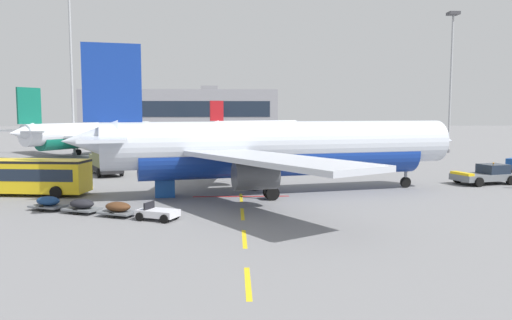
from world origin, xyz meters
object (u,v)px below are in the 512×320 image
(airliner_foreground, at_px, (278,148))
(apron_light_mast_near, at_px, (71,53))
(airliner_mid_left, at_px, (92,134))
(apron_shuttle_bus, at_px, (17,174))
(airliner_far_center, at_px, (255,128))
(fuel_service_truck, at_px, (106,160))
(uld_cargo_container, at_px, (165,187))
(apron_light_mast_far, at_px, (451,66))
(baggage_train, at_px, (100,207))
(pushback_tug, at_px, (486,175))

(airliner_foreground, height_order, apron_light_mast_near, apron_light_mast_near)
(airliner_mid_left, bearing_deg, apron_shuttle_bus, -82.94)
(airliner_foreground, bearing_deg, airliner_far_center, 88.98)
(fuel_service_truck, bearing_deg, airliner_far_center, 74.10)
(airliner_far_center, relative_size, uld_cargo_container, 14.61)
(uld_cargo_container, bearing_deg, apron_light_mast_near, 117.17)
(airliner_far_center, distance_m, apron_light_mast_far, 52.52)
(airliner_foreground, bearing_deg, fuel_service_truck, 142.97)
(apron_shuttle_bus, relative_size, apron_light_mast_near, 0.47)
(uld_cargo_container, xyz_separation_m, apron_light_mast_far, (42.89, 43.00, 14.14))
(airliner_mid_left, relative_size, fuel_service_truck, 3.82)
(uld_cargo_container, bearing_deg, airliner_mid_left, 113.12)
(airliner_mid_left, bearing_deg, fuel_service_truck, -71.30)
(uld_cargo_container, xyz_separation_m, apron_light_mast_near, (-19.53, 38.05, 15.39))
(uld_cargo_container, bearing_deg, fuel_service_truck, 120.39)
(airliner_foreground, height_order, airliner_far_center, airliner_foreground)
(airliner_mid_left, xyz_separation_m, apron_light_mast_far, (60.35, 2.09, 11.54))
(apron_light_mast_far, bearing_deg, apron_light_mast_near, -175.46)
(airliner_foreground, height_order, apron_shuttle_bus, airliner_foreground)
(apron_shuttle_bus, bearing_deg, fuel_service_truck, 73.20)
(baggage_train, height_order, uld_cargo_container, uld_cargo_container)
(fuel_service_truck, bearing_deg, apron_light_mast_near, 115.07)
(airliner_foreground, height_order, fuel_service_truck, airliner_foreground)
(pushback_tug, height_order, fuel_service_truck, fuel_service_truck)
(pushback_tug, bearing_deg, fuel_service_truck, 167.47)
(airliner_mid_left, bearing_deg, uld_cargo_container, -66.88)
(pushback_tug, distance_m, airliner_far_center, 79.47)
(airliner_foreground, relative_size, fuel_service_truck, 4.70)
(baggage_train, relative_size, uld_cargo_container, 6.21)
(fuel_service_truck, xyz_separation_m, apron_light_mast_far, (51.44, 28.42, 13.29))
(fuel_service_truck, bearing_deg, pushback_tug, -12.53)
(airliner_mid_left, relative_size, airliner_far_center, 1.06)
(airliner_far_center, distance_m, fuel_service_truck, 71.14)
(fuel_service_truck, bearing_deg, apron_shuttle_bus, -106.80)
(airliner_far_center, relative_size, apron_light_mast_far, 1.10)
(pushback_tug, relative_size, apron_light_mast_near, 0.25)
(airliner_far_center, height_order, apron_light_mast_near, apron_light_mast_near)
(apron_shuttle_bus, distance_m, baggage_train, 12.60)
(pushback_tug, height_order, airliner_far_center, airliner_far_center)
(baggage_train, bearing_deg, fuel_service_truck, 103.33)
(airliner_foreground, distance_m, fuel_service_truck, 22.69)
(fuel_service_truck, height_order, uld_cargo_container, fuel_service_truck)
(airliner_far_center, height_order, apron_shuttle_bus, airliner_far_center)
(airliner_far_center, xyz_separation_m, apron_light_mast_far, (31.96, -39.98, 11.77))
(airliner_mid_left, bearing_deg, airliner_far_center, 55.99)
(apron_shuttle_bus, height_order, baggage_train, apron_shuttle_bus)
(airliner_mid_left, xyz_separation_m, fuel_service_truck, (8.91, -26.33, -1.75))
(airliner_mid_left, distance_m, apron_light_mast_near, 13.28)
(uld_cargo_container, bearing_deg, airliner_far_center, 82.50)
(pushback_tug, xyz_separation_m, fuel_service_truck, (-38.86, 8.64, 0.74))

